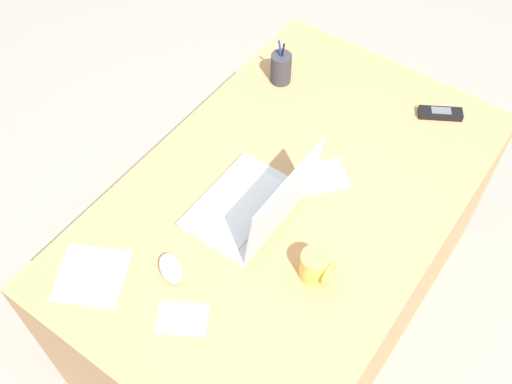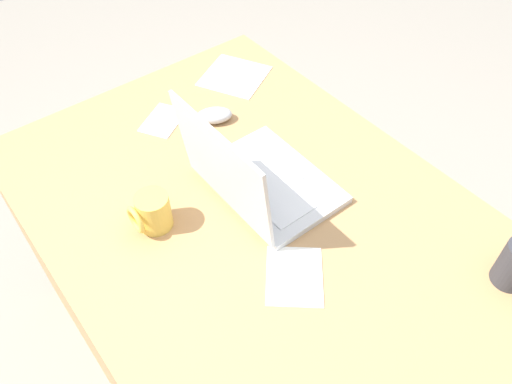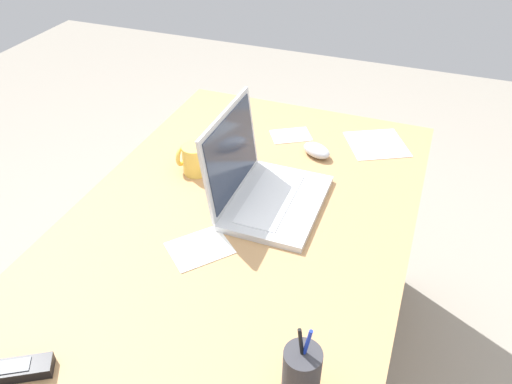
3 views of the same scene
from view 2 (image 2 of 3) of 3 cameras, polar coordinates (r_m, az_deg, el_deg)
ground_plane at (r=1.76m, az=1.59°, el=-18.97°), size 6.00×6.00×0.00m
desk at (r=1.44m, az=1.89°, el=-13.30°), size 1.41×0.88×0.72m
laptop at (r=1.17m, az=-0.09°, el=1.54°), size 0.32×0.27×0.26m
computer_mouse at (r=1.39m, az=-4.71°, el=8.61°), size 0.10×0.11×0.04m
coffee_mug_white at (r=1.13m, az=-11.63°, el=-2.24°), size 0.08×0.09×0.09m
paper_note_near_laptop at (r=1.07m, az=4.35°, el=-9.41°), size 0.19×0.18×0.00m
paper_note_left at (r=1.42m, az=-10.27°, el=8.02°), size 0.14×0.16×0.00m
paper_note_right at (r=1.56m, az=-2.43°, el=12.94°), size 0.24×0.24×0.00m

